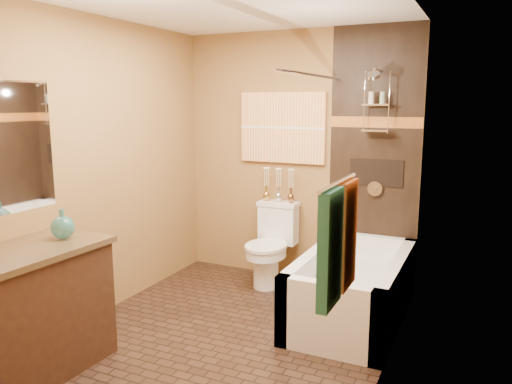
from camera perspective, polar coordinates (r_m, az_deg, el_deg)
The scene contains 22 objects.
floor at distance 4.06m, azimuth -3.33°, elevation -16.13°, with size 3.00×3.00×0.00m, color black.
wall_left at distance 4.38m, azimuth -17.45°, elevation 2.51°, with size 0.02×3.00×2.50m, color olive.
wall_right at distance 3.29m, azimuth 15.15°, elevation 0.18°, with size 0.02×3.00×2.50m, color olive.
wall_back at distance 5.04m, azimuth 4.70°, elevation 3.90°, with size 2.40×0.02×2.50m, color olive.
wall_front at distance 2.50m, azimuth -20.31°, elevation -3.22°, with size 2.40×0.02×2.50m, color olive.
ceiling at distance 3.71m, azimuth -3.76°, elevation 21.05°, with size 3.00×3.00×0.00m, color silver.
alcove_tile_back at distance 4.81m, azimuth 13.33°, elevation 3.36°, with size 0.85×0.01×2.50m, color black.
alcove_tile_right at distance 4.02m, azimuth 16.89°, elevation 1.88°, with size 0.01×1.50×2.50m, color black.
mosaic_band_back at distance 4.77m, azimuth 13.49°, elevation 7.76°, with size 0.85×0.01×0.10m, color #924D1A.
mosaic_band_right at distance 3.99m, azimuth 17.02°, elevation 7.16°, with size 0.01×1.50×0.10m, color #924D1A.
alcove_niche at distance 4.81m, azimuth 13.56°, elevation 2.16°, with size 0.50×0.01×0.25m, color black.
shower_fixtures at distance 4.67m, azimuth 13.56°, elevation 8.27°, with size 0.24×0.33×1.16m.
curtain_rod at distance 4.17m, azimuth 6.42°, elevation 13.15°, with size 0.03×0.03×1.55m, color silver.
towel_bar at distance 2.25m, azimuth 9.36°, elevation 1.06°, with size 0.02×0.02×0.55m, color silver.
towel_teal at distance 2.19m, azimuth 8.47°, elevation -6.45°, with size 0.05×0.22×0.52m, color #21706F.
towel_rust at distance 2.43m, azimuth 10.25°, elevation -4.81°, with size 0.05×0.22×0.52m, color #99471B.
sunset_painting at distance 5.05m, azimuth 3.03°, elevation 7.35°, with size 0.90×0.04×0.70m, color orange.
bathtub at distance 4.35m, azimuth 11.02°, elevation -11.28°, with size 0.80×1.50×0.55m.
toilet at distance 4.99m, azimuth 1.74°, elevation -5.99°, with size 0.41×0.60×0.81m.
vanity at distance 3.72m, azimuth -24.19°, elevation -12.24°, with size 0.64×1.01×0.87m.
teal_bottle at distance 3.69m, azimuth -21.25°, elevation -3.45°, with size 0.16×0.16×0.25m, color #267270, non-canonical shape.
bud_vases at distance 5.03m, azimuth 2.60°, elevation 0.92°, with size 0.34×0.07×0.33m.
Camera 1 is at (1.75, -3.19, 1.80)m, focal length 35.00 mm.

